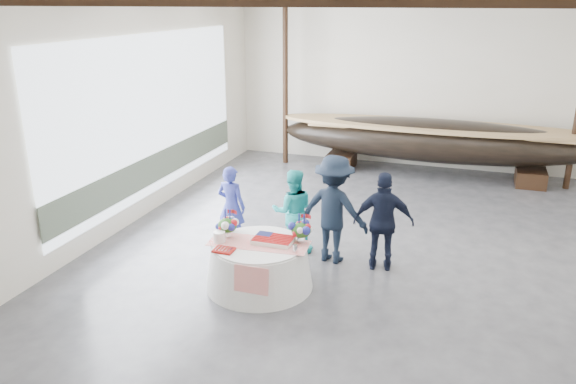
% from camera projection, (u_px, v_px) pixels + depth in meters
% --- Properties ---
extents(floor, '(10.00, 12.00, 0.01)m').
position_uv_depth(floor, '(382.00, 257.00, 9.73)').
color(floor, '#3D3D42').
rests_on(floor, ground).
extents(wall_back, '(10.00, 0.02, 4.50)m').
position_uv_depth(wall_back, '(426.00, 81.00, 14.38)').
color(wall_back, silver).
rests_on(wall_back, ground).
extents(wall_front, '(10.00, 0.02, 4.50)m').
position_uv_depth(wall_front, '(245.00, 324.00, 3.62)').
color(wall_front, silver).
rests_on(wall_front, ground).
extents(wall_left, '(0.02, 12.00, 4.50)m').
position_uv_depth(wall_left, '(122.00, 111.00, 10.50)').
color(wall_left, silver).
rests_on(wall_left, ground).
extents(pavilion_structure, '(9.80, 11.76, 4.50)m').
position_uv_depth(pavilion_structure, '(404.00, 14.00, 9.20)').
color(pavilion_structure, black).
rests_on(pavilion_structure, ground).
extents(open_bay, '(0.03, 7.00, 3.20)m').
position_uv_depth(open_bay, '(155.00, 123.00, 11.52)').
color(open_bay, silver).
rests_on(open_bay, ground).
extents(longboat_display, '(7.75, 1.55, 1.45)m').
position_uv_depth(longboat_display, '(434.00, 140.00, 13.89)').
color(longboat_display, black).
rests_on(longboat_display, ground).
extents(banquet_table, '(1.66, 1.66, 0.72)m').
position_uv_depth(banquet_table, '(259.00, 265.00, 8.65)').
color(banquet_table, silver).
rests_on(banquet_table, ground).
extents(tabletop_items, '(1.57, 0.95, 0.40)m').
position_uv_depth(tabletop_items, '(260.00, 231.00, 8.60)').
color(tabletop_items, red).
rests_on(tabletop_items, banquet_table).
extents(guest_woman_blue, '(0.58, 0.42, 1.48)m').
position_uv_depth(guest_woman_blue, '(231.00, 206.00, 9.98)').
color(guest_woman_blue, navy).
rests_on(guest_woman_blue, ground).
extents(guest_woman_teal, '(0.89, 0.79, 1.50)m').
position_uv_depth(guest_woman_teal, '(293.00, 211.00, 9.74)').
color(guest_woman_teal, '#22B1B1').
rests_on(guest_woman_teal, ground).
extents(guest_man_left, '(1.29, 0.87, 1.85)m').
position_uv_depth(guest_man_left, '(334.00, 209.00, 9.33)').
color(guest_man_left, black).
rests_on(guest_man_left, ground).
extents(guest_man_right, '(1.03, 0.56, 1.66)m').
position_uv_depth(guest_man_right, '(384.00, 222.00, 9.05)').
color(guest_man_right, black).
rests_on(guest_man_right, ground).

